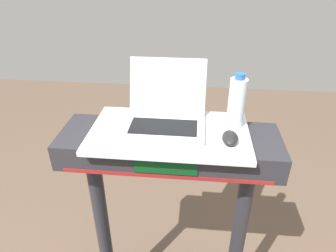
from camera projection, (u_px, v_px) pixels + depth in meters
desk_board at (169, 133)px, 1.23m from camera, size 0.64×0.37×0.02m
laptop at (165, 112)px, 1.25m from camera, size 0.33×0.31×0.24m
computer_mouse at (230, 138)px, 1.14m from camera, size 0.07×0.10×0.03m
water_bottle at (237, 102)px, 1.20m from camera, size 0.07×0.07×0.23m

